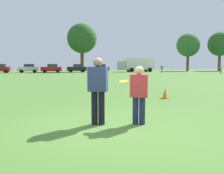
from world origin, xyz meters
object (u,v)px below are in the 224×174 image
Objects in this scene: traffic_cone at (165,94)px; bystander_far_jogger at (221,69)px; parked_car_near_right at (77,68)px; parked_car_far_right at (100,68)px; box_truck at (137,64)px; parked_car_mid_right at (52,68)px; frisbee at (125,82)px; parked_car_center at (29,68)px; parked_car_mid_left at (0,68)px; player_thrower at (98,87)px; bystander_sideline_watcher at (162,68)px; player_defender at (139,92)px.

traffic_cone is 38.91m from bystander_far_jogger.
traffic_cone is 42.94m from parked_car_near_right.
parked_car_far_right is 0.49× the size of box_truck.
traffic_cone is 0.11× the size of parked_car_near_right.
parked_car_near_right is at bearing 18.28° from parked_car_mid_right.
parked_car_mid_right is at bearing -161.72° from parked_car_near_right.
frisbee is 0.07× the size of parked_car_near_right.
parked_car_center is 15.23m from parked_car_far_right.
parked_car_mid_left is (-13.89, 46.54, -0.21)m from frisbee.
box_truck is (29.66, 1.78, 0.83)m from parked_car_mid_left.
player_thrower reaches higher than bystander_far_jogger.
box_truck is at bearing 116.95° from bystander_sideline_watcher.
parked_car_center is at bearing 156.10° from parked_car_mid_right.
parked_car_mid_right is (-2.92, 45.45, -0.07)m from player_thrower.
parked_car_mid_right is 1.00× the size of parked_car_far_right.
parked_car_mid_right is at bearing 95.00° from player_defender.
bystander_far_jogger is at bearing -48.73° from box_truck.
parked_car_center is at bearing 105.01° from traffic_cone.
player_thrower is 47.67m from parked_car_far_right.
player_thrower is 0.42× the size of parked_car_far_right.
frisbee is at bearing -108.07° from box_truck.
traffic_cone is 40.46m from bystander_sideline_watcher.
parked_car_far_right is (6.78, 47.21, -0.21)m from frisbee.
player_defender is 5.32m from traffic_cone.
bystander_far_jogger is (28.72, 34.22, -0.07)m from player_thrower.
parked_car_mid_left reaches higher than bystander_far_jogger.
parked_car_mid_right is 2.55× the size of bystander_far_jogger.
parked_car_far_right is at bearing -172.95° from box_truck.
player_thrower is at bearing -130.00° from bystander_far_jogger.
player_defender is 3.23× the size of traffic_cone.
traffic_cone is at bearing 54.53° from frisbee.
bystander_far_jogger is at bearing -26.32° from parked_car_near_right.
traffic_cone is 41.70m from parked_car_mid_right.
parked_car_far_right is at bearing 85.17° from traffic_cone.
traffic_cone is 0.11× the size of parked_car_mid_right.
parked_car_center reaches higher than frisbee.
parked_car_near_right is at bearing 88.34° from player_defender.
parked_car_center is (-8.45, 47.72, -0.21)m from frisbee.
box_truck is at bearing 73.97° from traffic_cone.
bystander_far_jogger is at bearing 50.26° from traffic_cone.
parked_car_mid_right is (10.28, -0.96, 0.00)m from parked_car_mid_left.
bystander_far_jogger is (12.26, -13.97, -0.82)m from box_truck.
frisbee is at bearing -73.38° from parked_car_mid_left.
player_defender is (1.07, -0.18, -0.13)m from player_thrower.
parked_car_near_right is at bearing -176.03° from box_truck.
traffic_cone is 44.82m from parked_car_center.
parked_car_near_right reaches higher than frisbee.
player_defender is 47.70m from parked_car_far_right.
parked_car_center and parked_car_near_right have the same top height.
frisbee is 48.57m from parked_car_mid_left.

